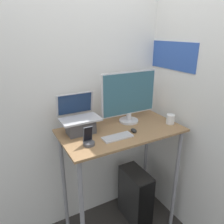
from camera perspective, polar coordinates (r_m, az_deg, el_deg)
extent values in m
cube|color=white|center=(2.17, -2.61, 3.79)|extent=(6.00, 0.05, 2.60)
cube|color=white|center=(2.04, 22.00, 1.21)|extent=(0.05, 6.00, 2.60)
cube|color=#3359B2|center=(2.18, 15.39, 14.01)|extent=(0.01, 0.59, 0.25)
cube|color=#936D47|center=(1.93, 2.41, -4.83)|extent=(1.07, 0.58, 0.02)
cylinder|color=gray|center=(1.91, -7.74, -26.02)|extent=(0.04, 0.04, 1.09)
cylinder|color=gray|center=(2.32, 16.29, -16.86)|extent=(0.04, 0.04, 1.09)
cylinder|color=gray|center=(2.25, -12.43, -17.78)|extent=(0.04, 0.04, 1.09)
cylinder|color=gray|center=(2.62, 8.81, -11.59)|extent=(0.04, 0.04, 1.09)
cube|color=#4C4C51|center=(1.85, -8.16, -3.85)|extent=(0.23, 0.14, 0.12)
cube|color=#B7B7BC|center=(1.82, -8.26, -1.92)|extent=(0.32, 0.19, 0.02)
cube|color=#B7B7BC|center=(1.89, -9.66, 2.15)|extent=(0.32, 0.05, 0.19)
cube|color=navy|center=(1.88, -9.60, 2.14)|extent=(0.29, 0.04, 0.17)
cylinder|color=silver|center=(2.09, 4.37, -2.26)|extent=(0.18, 0.18, 0.02)
cylinder|color=silver|center=(2.07, 4.40, -1.10)|extent=(0.05, 0.05, 0.07)
cube|color=silver|center=(2.00, 4.50, 4.89)|extent=(0.56, 0.01, 0.40)
cube|color=#336072|center=(2.00, 4.63, 4.83)|extent=(0.54, 0.01, 0.38)
cube|color=silver|center=(1.78, 1.45, -6.56)|extent=(0.25, 0.10, 0.01)
cube|color=#A8A8AD|center=(1.77, 1.45, -6.32)|extent=(0.23, 0.09, 0.00)
ellipsoid|color=#262626|center=(1.88, 5.69, -4.82)|extent=(0.04, 0.07, 0.03)
cylinder|color=#4C4C51|center=(1.68, -6.05, -8.20)|extent=(0.09, 0.09, 0.02)
cube|color=#4C515B|center=(1.66, -6.33, -5.73)|extent=(0.07, 0.03, 0.13)
cube|color=black|center=(1.65, -6.26, -5.77)|extent=(0.06, 0.03, 0.12)
cube|color=black|center=(2.48, 6.08, -20.81)|extent=(0.20, 0.38, 0.58)
cube|color=black|center=(2.37, 8.96, -23.41)|extent=(0.19, 0.01, 0.55)
cylinder|color=white|center=(2.10, 15.01, -1.83)|extent=(0.08, 0.08, 0.09)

